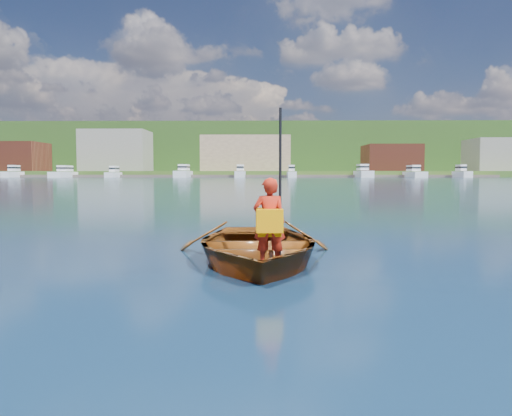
{
  "coord_description": "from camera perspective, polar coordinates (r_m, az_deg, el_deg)",
  "views": [
    {
      "loc": [
        1.29,
        -8.1,
        1.3
      ],
      "look_at": [
        1.17,
        -0.82,
        0.79
      ],
      "focal_mm": 35.0,
      "sensor_mm": 36.0,
      "label": 1
    }
  ],
  "objects": [
    {
      "name": "ground",
      "position": [
        8.31,
        -8.04,
        -5.06
      ],
      "size": [
        600.0,
        600.0,
        0.0
      ],
      "color": "#0E2047",
      "rests_on": "ground"
    },
    {
      "name": "dock",
      "position": [
        156.27,
        -1.67,
        3.67
      ],
      "size": [
        160.05,
        6.95,
        0.8
      ],
      "color": "brown",
      "rests_on": "ground"
    },
    {
      "name": "hillside_trees",
      "position": [
        240.73,
        -0.22,
        7.77
      ],
      "size": [
        227.98,
        85.31,
        24.83
      ],
      "color": "#382314",
      "rests_on": "ground"
    },
    {
      "name": "marina_yachts",
      "position": [
        151.56,
        -1.45,
        4.03
      ],
      "size": [
        138.95,
        13.89,
        4.26
      ],
      "color": "white",
      "rests_on": "ground"
    },
    {
      "name": "shoreline",
      "position": [
        244.88,
        0.64,
        6.11
      ],
      "size": [
        400.0,
        140.0,
        22.0
      ],
      "color": "#455F2A",
      "rests_on": "ground"
    },
    {
      "name": "rowboat",
      "position": [
        7.36,
        -0.0,
        -4.39
      ],
      "size": [
        2.76,
        3.76,
        0.76
      ],
      "color": "brown",
      "rests_on": "ground"
    },
    {
      "name": "waterfront_buildings",
      "position": [
        173.46,
        -2.06,
        6.13
      ],
      "size": [
        202.0,
        16.0,
        14.0
      ],
      "color": "maroon",
      "rests_on": "ground"
    },
    {
      "name": "child_paddler",
      "position": [
        6.42,
        1.55,
        -1.57
      ],
      "size": [
        0.43,
        0.35,
        2.05
      ],
      "color": "red",
      "rests_on": "ground"
    }
  ]
}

